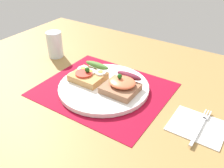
# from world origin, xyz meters

# --- Properties ---
(ground_plane) EXTENTS (1.20, 0.90, 0.03)m
(ground_plane) POSITION_xyz_m (0.00, 0.00, -0.02)
(ground_plane) COLOR olive
(placemat) EXTENTS (0.38, 0.32, 0.00)m
(placemat) POSITION_xyz_m (0.00, 0.00, 0.00)
(placemat) COLOR maroon
(placemat) RESTS_ON ground_plane
(plate) EXTENTS (0.27, 0.27, 0.01)m
(plate) POSITION_xyz_m (0.00, 0.00, 0.01)
(plate) COLOR white
(plate) RESTS_ON placemat
(sandwich_egg_tomato) EXTENTS (0.10, 0.10, 0.04)m
(sandwich_egg_tomato) POSITION_xyz_m (-0.06, 0.01, 0.03)
(sandwich_egg_tomato) COLOR tan
(sandwich_egg_tomato) RESTS_ON plate
(sandwich_salmon) EXTENTS (0.10, 0.10, 0.05)m
(sandwich_salmon) POSITION_xyz_m (0.06, 0.01, 0.03)
(sandwich_salmon) COLOR #97694C
(sandwich_salmon) RESTS_ON plate
(napkin) EXTENTS (0.13, 0.11, 0.01)m
(napkin) POSITION_xyz_m (0.29, -0.01, 0.00)
(napkin) COLOR white
(napkin) RESTS_ON ground_plane
(fork) EXTENTS (0.02, 0.15, 0.00)m
(fork) POSITION_xyz_m (0.30, -0.01, 0.01)
(fork) COLOR #B7B7BC
(fork) RESTS_ON napkin
(drinking_glass) EXTENTS (0.06, 0.06, 0.10)m
(drinking_glass) POSITION_xyz_m (-0.29, 0.09, 0.05)
(drinking_glass) COLOR silver
(drinking_glass) RESTS_ON ground_plane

